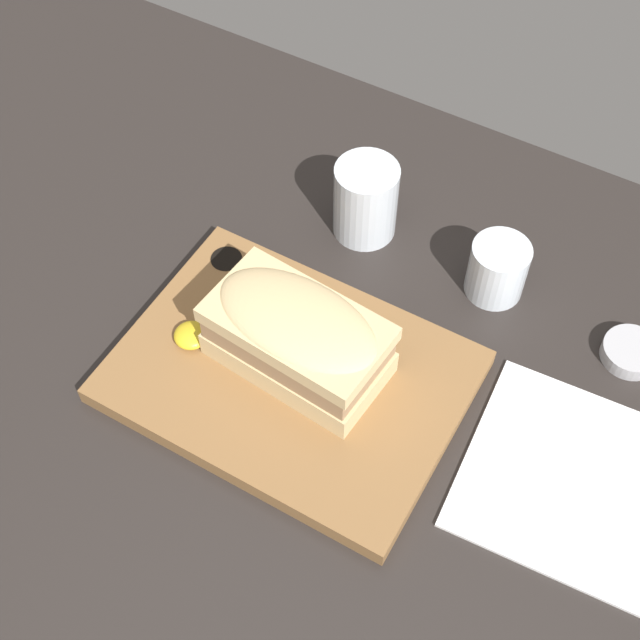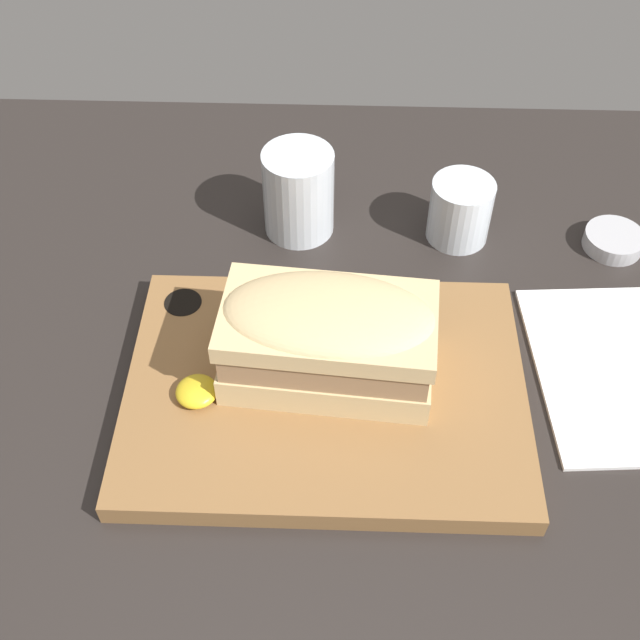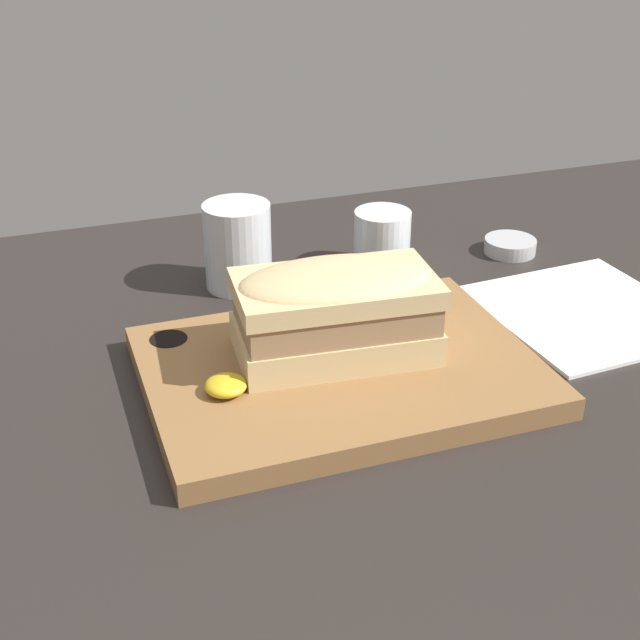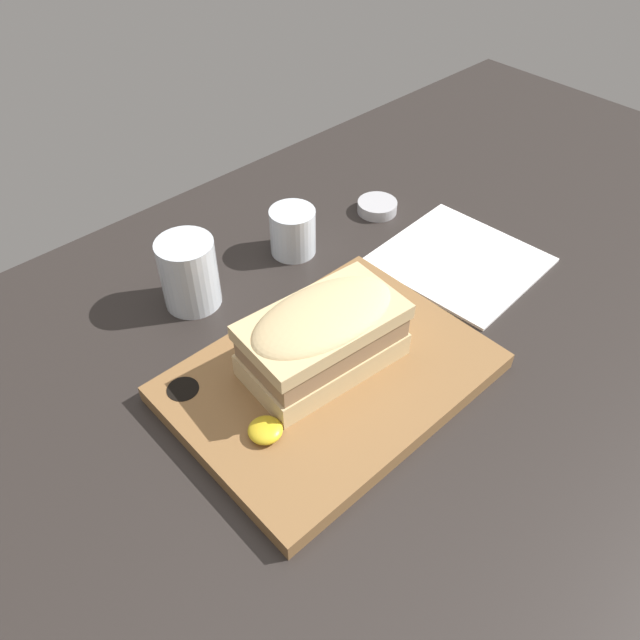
# 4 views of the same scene
# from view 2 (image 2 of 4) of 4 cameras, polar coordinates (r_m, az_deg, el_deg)

# --- Properties ---
(dining_table) EXTENTS (1.84, 0.91, 0.02)m
(dining_table) POSITION_cam_2_polar(r_m,az_deg,el_deg) (0.69, -1.95, -7.13)
(dining_table) COLOR #282321
(dining_table) RESTS_ON ground
(serving_board) EXTENTS (0.33, 0.24, 0.02)m
(serving_board) POSITION_cam_2_polar(r_m,az_deg,el_deg) (0.68, 0.33, -5.01)
(serving_board) COLOR olive
(serving_board) RESTS_ON dining_table
(sandwich) EXTENTS (0.18, 0.11, 0.08)m
(sandwich) POSITION_cam_2_polar(r_m,az_deg,el_deg) (0.64, 0.57, -1.13)
(sandwich) COLOR #DBBC84
(sandwich) RESTS_ON serving_board
(mustard_dollop) EXTENTS (0.03, 0.03, 0.01)m
(mustard_dollop) POSITION_cam_2_polar(r_m,az_deg,el_deg) (0.66, -8.77, -5.07)
(mustard_dollop) COLOR gold
(mustard_dollop) RESTS_ON serving_board
(water_glass) EXTENTS (0.07, 0.07, 0.09)m
(water_glass) POSITION_cam_2_polar(r_m,az_deg,el_deg) (0.81, -1.53, 8.72)
(water_glass) COLOR silver
(water_glass) RESTS_ON dining_table
(wine_glass) EXTENTS (0.06, 0.06, 0.07)m
(wine_glass) POSITION_cam_2_polar(r_m,az_deg,el_deg) (0.82, 9.92, 7.55)
(wine_glass) COLOR silver
(wine_glass) RESTS_ON dining_table
(condiment_dish) EXTENTS (0.06, 0.06, 0.02)m
(condiment_dish) POSITION_cam_2_polar(r_m,az_deg,el_deg) (0.86, 20.15, 5.33)
(condiment_dish) COLOR #B2B2B7
(condiment_dish) RESTS_ON dining_table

